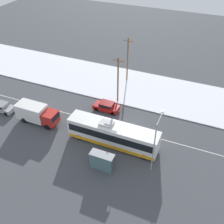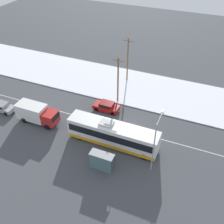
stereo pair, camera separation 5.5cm
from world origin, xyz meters
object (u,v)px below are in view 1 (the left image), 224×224
pedestrian_at_stop (100,154)px  utility_pole_roadside (118,79)px  box_truck (36,113)px  sedan_car (106,106)px  city_bus (113,134)px  utility_pole_snowlot (128,59)px  parked_car_near_truck (1,106)px  streetlamp (156,138)px  bus_shelter (101,160)px

pedestrian_at_stop → utility_pole_roadside: size_ratio=0.20×
box_truck → sedan_car: bearing=37.8°
city_bus → utility_pole_snowlot: bearing=103.9°
city_bus → box_truck: bearing=-179.8°
city_bus → sedan_car: 7.58m
parked_car_near_truck → utility_pole_snowlot: bearing=47.4°
sedan_car → streetlamp: size_ratio=0.56×
sedan_car → box_truck: bearing=37.8°
sedan_car → bus_shelter: size_ratio=1.37×
city_bus → bus_shelter: size_ratio=4.16×
city_bus → utility_pole_roadside: (-3.14, 9.54, 2.49)m
bus_shelter → box_truck: bearing=159.5°
pedestrian_at_stop → streetlamp: 7.57m
parked_car_near_truck → pedestrian_at_stop: bearing=-10.2°
utility_pole_snowlot → utility_pole_roadside: bearing=-82.4°
box_truck → pedestrian_at_stop: size_ratio=4.01×
city_bus → box_truck: 12.23m
box_truck → utility_pole_roadside: (9.09, 9.57, 2.58)m
bus_shelter → streetlamp: (5.61, 2.95, 3.02)m
box_truck → streetlamp: 18.65m
pedestrian_at_stop → streetlamp: bearing=13.2°
streetlamp → utility_pole_roadside: size_ratio=0.93×
pedestrian_at_stop → utility_pole_snowlot: (-3.71, 19.77, 3.35)m
utility_pole_roadside → bus_shelter: bearing=-75.9°
parked_car_near_truck → bus_shelter: (19.57, -4.81, 0.91)m
parked_car_near_truck → pedestrian_at_stop: size_ratio=2.70×
parked_car_near_truck → utility_pole_roadside: 18.90m
parked_car_near_truck → bus_shelter: size_ratio=1.43×
box_truck → pedestrian_at_stop: 12.35m
box_truck → streetlamp: (18.30, -1.80, 3.13)m
parked_car_near_truck → streetlamp: bearing=-4.2°
pedestrian_at_stop → streetlamp: size_ratio=0.22×
bus_shelter → utility_pole_roadside: utility_pole_roadside is taller
box_truck → parked_car_near_truck: 6.93m
sedan_car → bus_shelter: bus_shelter is taller
sedan_car → utility_pole_roadside: utility_pole_roadside is taller
bus_shelter → streetlamp: streetlamp is taller
box_truck → utility_pole_roadside: bearing=46.5°
city_bus → sedan_car: size_ratio=3.04×
box_truck → bus_shelter: bearing=-20.5°
city_bus → sedan_car: (-3.83, 6.49, -0.85)m
parked_car_near_truck → box_truck: bearing=-0.5°
sedan_car → utility_pole_snowlot: bearing=-88.7°
sedan_car → pedestrian_at_stop: pedestrian_at_stop is taller
city_bus → sedan_car: bearing=120.5°
pedestrian_at_stop → utility_pole_roadside: (-2.79, 12.88, 3.18)m
streetlamp → utility_pole_snowlot: utility_pole_snowlot is taller
streetlamp → pedestrian_at_stop: bearing=-166.8°
city_bus → sedan_car: city_bus is taller
pedestrian_at_stop → bus_shelter: (0.81, -1.44, 0.71)m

